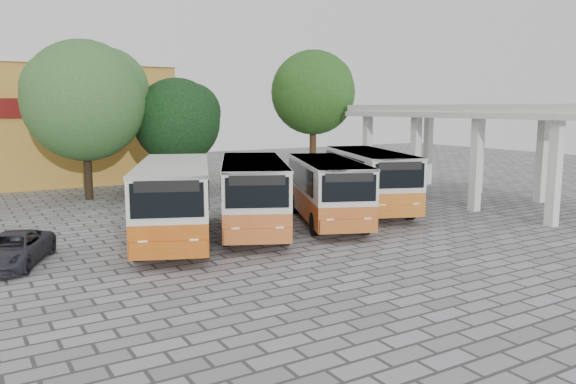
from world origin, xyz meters
TOP-DOWN VIEW (x-y plane):
  - ground at (0.00, 0.00)m, footprint 90.00×90.00m
  - terminal_shelter at (10.50, 4.00)m, footprint 6.80×15.80m
  - shophouse_block at (-11.00, 25.99)m, footprint 20.40×10.40m
  - bus_far_left at (-7.51, 3.41)m, footprint 5.70×9.23m
  - bus_centre_left at (-3.97, 3.54)m, footprint 5.89×9.02m
  - bus_centre_right at (-0.32, 3.24)m, footprint 5.33×8.57m
  - bus_far_right at (3.38, 4.78)m, footprint 5.37×8.98m
  - tree_left at (-8.18, 15.73)m, footprint 7.10×6.76m
  - tree_middle at (-2.89, 15.45)m, footprint 5.49×5.23m
  - tree_right at (6.67, 14.92)m, footprint 6.02×5.73m
  - parked_car at (-13.38, 2.85)m, footprint 3.35×4.36m

SIDE VIEW (x-z plane):
  - ground at x=0.00m, z-range 0.00..0.00m
  - parked_car at x=-13.38m, z-range 0.00..1.10m
  - bus_centre_right at x=-0.32m, z-range 0.23..3.11m
  - bus_centre_left at x=-3.97m, z-range 0.24..3.27m
  - bus_far_right at x=3.38m, z-range 0.24..3.27m
  - bus_far_left at x=-7.51m, z-range 0.24..3.35m
  - shophouse_block at x=-11.00m, z-range 0.01..8.31m
  - tree_middle at x=-2.89m, z-range 1.07..8.10m
  - terminal_shelter at x=10.50m, z-range 2.21..7.61m
  - tree_left at x=-8.18m, z-range 1.34..10.34m
  - tree_right at x=6.67m, z-range 1.87..10.99m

